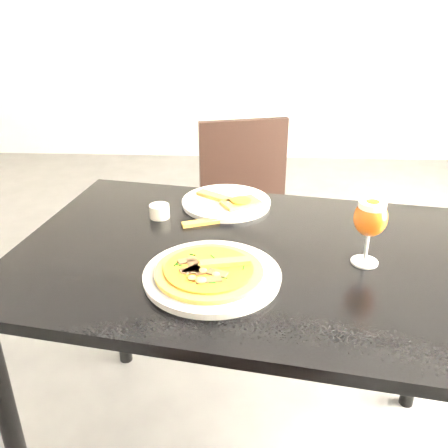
# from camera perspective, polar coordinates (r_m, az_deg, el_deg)

# --- Properties ---
(dining_table) EXTENTS (1.31, 0.98, 0.75)m
(dining_table) POSITION_cam_1_polar(r_m,az_deg,el_deg) (1.33, 2.57, -6.53)
(dining_table) COLOR black
(dining_table) RESTS_ON ground
(chair_far) EXTENTS (0.48, 0.48, 0.86)m
(chair_far) POSITION_cam_1_polar(r_m,az_deg,el_deg) (2.12, 2.86, 0.87)
(chair_far) COLOR black
(chair_far) RESTS_ON ground
(plate_main) EXTENTS (0.37, 0.37, 0.02)m
(plate_main) POSITION_cam_1_polar(r_m,az_deg,el_deg) (1.17, -1.35, -5.94)
(plate_main) COLOR silver
(plate_main) RESTS_ON dining_table
(pizza) EXTENTS (0.25, 0.25, 0.03)m
(pizza) POSITION_cam_1_polar(r_m,az_deg,el_deg) (1.16, -1.67, -5.35)
(pizza) COLOR #915E23
(pizza) RESTS_ON plate_main
(plate_second) EXTENTS (0.27, 0.27, 0.01)m
(plate_second) POSITION_cam_1_polar(r_m,az_deg,el_deg) (1.55, 0.26, 2.47)
(plate_second) COLOR silver
(plate_second) RESTS_ON dining_table
(crust_scraps) EXTENTS (0.21, 0.15, 0.02)m
(crust_scraps) POSITION_cam_1_polar(r_m,az_deg,el_deg) (1.53, 0.98, 2.69)
(crust_scraps) COLOR #915E23
(crust_scraps) RESTS_ON plate_second
(loose_crust) EXTENTS (0.12, 0.07, 0.01)m
(loose_crust) POSITION_cam_1_polar(r_m,az_deg,el_deg) (1.43, -2.53, 0.18)
(loose_crust) COLOR #915E23
(loose_crust) RESTS_ON dining_table
(sauce_cup) EXTENTS (0.06, 0.06, 0.04)m
(sauce_cup) POSITION_cam_1_polar(r_m,az_deg,el_deg) (1.47, -7.38, 1.52)
(sauce_cup) COLOR beige
(sauce_cup) RESTS_ON dining_table
(beer_glass) EXTENTS (0.08, 0.08, 0.17)m
(beer_glass) POSITION_cam_1_polar(r_m,az_deg,el_deg) (1.23, 16.41, 0.62)
(beer_glass) COLOR silver
(beer_glass) RESTS_ON dining_table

